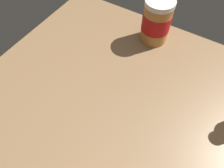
{
  "coord_description": "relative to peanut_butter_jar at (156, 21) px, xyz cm",
  "views": [
    {
      "loc": [
        15.45,
        -26.32,
        52.16
      ],
      "look_at": [
        -2.07,
        2.35,
        4.04
      ],
      "focal_mm": 34.53,
      "sensor_mm": 36.0,
      "label": 1
    }
  ],
  "objects": [
    {
      "name": "ground_plane",
      "position": [
        1.5,
        -28.57,
        -9.49
      ],
      "size": [
        80.32,
        76.44,
        4.03
      ],
      "primitive_type": "cube",
      "color": "brown"
    },
    {
      "name": "peanut_butter_jar",
      "position": [
        0.0,
        0.0,
        0.0
      ],
      "size": [
        9.25,
        9.25,
        14.97
      ],
      "color": "#B27238",
      "rests_on": "ground_plane"
    }
  ]
}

